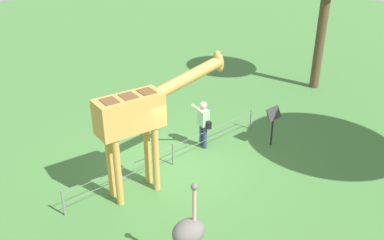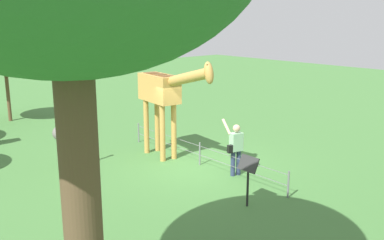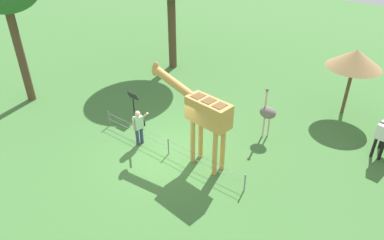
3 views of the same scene
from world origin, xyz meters
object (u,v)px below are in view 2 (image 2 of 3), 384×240
Objects in this scene: visitor at (236,147)px; ostrich at (62,133)px; giraffe at (164,93)px; shade_hut_far at (4,58)px; info_sign at (248,171)px.

ostrich is (-3.86, -3.70, 0.27)m from visitor.
shade_hut_far is (-9.02, -2.08, 0.65)m from giraffe.
giraffe is 4.70m from info_sign.
shade_hut_far is at bearing -167.12° from visitor.
giraffe reaches higher than ostrich.
ostrich reaches higher than visitor.
visitor is 2.22m from info_sign.
ostrich is 0.67× the size of shade_hut_far.
visitor is 5.35m from ostrich.
giraffe is 2.93× the size of info_sign.
giraffe is 3.48m from ostrich.
visitor is 12.20m from shade_hut_far.
giraffe is 1.72× the size of ostrich.
shade_hut_far is (-11.73, -2.68, 2.00)m from visitor.
visitor is 0.50× the size of shade_hut_far.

